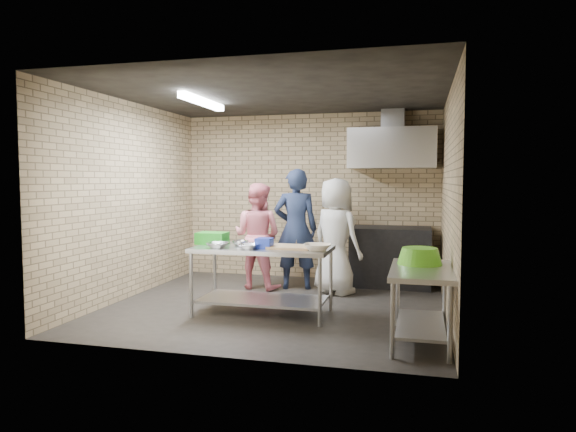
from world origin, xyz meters
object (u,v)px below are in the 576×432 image
Objects in this scene: blue_tub at (264,243)px; green_basin at (420,256)px; green_crate at (212,238)px; bottle_green at (423,154)px; woman_pink at (257,236)px; side_counter at (421,305)px; man_navy at (296,229)px; stove at (390,257)px; woman_white at (336,236)px; prep_table at (263,281)px.

green_basin is at bearing -9.67° from blue_tub.
bottle_green reaches higher than green_crate.
woman_pink reaches higher than green_basin.
side_counter is 2.89m from man_navy.
man_navy reaches higher than blue_tub.
side_counter is at bearing -17.09° from blue_tub.
bottle_green is at bearing 28.07° from stove.
green_basin is (1.78, -0.30, -0.04)m from blue_tub.
blue_tub is at bearing 162.91° from side_counter.
bottle_green is 0.09× the size of woman_white.
bottle_green is at bearing 51.65° from prep_table.
green_crate reaches higher than green_basin.
bottle_green reaches higher than green_basin.
green_crate is at bearing -136.71° from stove.
side_counter is at bearing -85.43° from green_basin.
woman_pink is at bearing 110.63° from blue_tub.
side_counter is at bearing -80.71° from stove.
side_counter is 1.00× the size of stove.
stove reaches higher than prep_table.
prep_table is 1.37× the size of side_counter.
blue_tub is at bearing -16.35° from green_crate.
stove is (1.40, 2.10, 0.04)m from prep_table.
man_navy is (-1.36, -0.55, 0.44)m from stove.
man_navy is (0.04, 1.54, 0.48)m from prep_table.
stove is at bearing 58.45° from blue_tub.
side_counter is (1.85, -0.65, -0.03)m from prep_table.
bottle_green is 2.27m from man_navy.
woman_white is at bearing 64.02° from prep_table.
prep_table is 1.00× the size of woman_white.
prep_table is at bearing 160.54° from side_counter.
bottle_green is at bearing 41.02° from green_crate.
green_basin reaches higher than prep_table.
prep_table is 3.56× the size of green_basin.
blue_tub is 1.80m from green_basin.
woman_white is (0.67, 1.37, 0.41)m from prep_table.
prep_table is at bearing 120.03° from woman_pink.
prep_table is 1.04× the size of woman_pink.
man_navy is at bearing 129.48° from side_counter.
stove is 3.30× the size of green_crate.
green_crate is (-2.10, -1.98, 0.44)m from stove.
man_navy reaches higher than stove.
man_navy is (0.74, 1.42, 0.00)m from green_crate.
bottle_green is (1.80, 2.44, 1.14)m from blue_tub.
blue_tub is 3.24m from bottle_green.
man_navy is at bearing -157.91° from stove.
stove is at bearing 99.29° from side_counter.
woman_pink is at bearing 138.77° from side_counter.
stove is at bearing -151.93° from bottle_green.
man_navy is at bearing 90.40° from blue_tub.
side_counter is at bearing -19.46° from prep_table.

